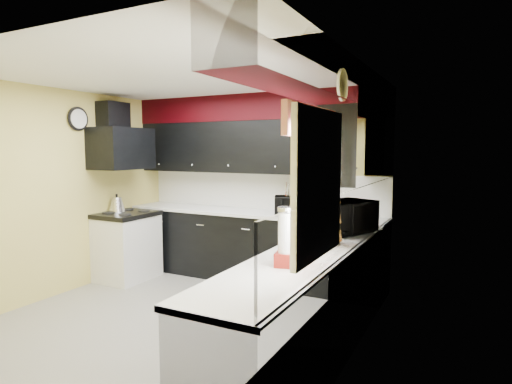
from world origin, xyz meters
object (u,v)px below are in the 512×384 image
Objects in this scene: microwave at (345,217)px; utensil_crock at (289,207)px; kettle at (117,204)px; knife_block at (330,209)px; toaster_oven at (290,205)px.

microwave reaches higher than utensil_crock.
kettle is at bearing 110.81° from microwave.
microwave is 1.32m from utensil_crock.
kettle is (-2.78, -0.76, -0.02)m from knife_block.
knife_block is at bearing 1.16° from utensil_crock.
toaster_oven is 1.33m from microwave.
microwave reaches higher than knife_block.
toaster_oven is at bearing 170.38° from knife_block.
toaster_oven is 2.38m from kettle.
microwave is at bearing -71.47° from knife_block.
microwave is 2.66× the size of kettle.
kettle is at bearing -161.51° from utensil_crock.
microwave reaches higher than toaster_oven.
knife_block is at bearing 15.29° from kettle.
microwave is at bearing -41.87° from utensil_crock.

